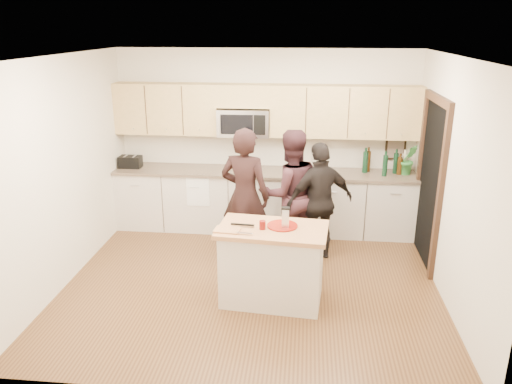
# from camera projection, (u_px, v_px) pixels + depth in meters

# --- Properties ---
(floor) EXTENTS (4.50, 4.50, 0.00)m
(floor) POSITION_uv_depth(u_px,v_px,m) (252.00, 281.00, 6.18)
(floor) COLOR brown
(floor) RESTS_ON ground
(room_shell) EXTENTS (4.52, 4.02, 2.71)m
(room_shell) POSITION_uv_depth(u_px,v_px,m) (251.00, 145.00, 5.62)
(room_shell) COLOR beige
(room_shell) RESTS_ON ground
(back_cabinetry) EXTENTS (4.50, 0.66, 0.94)m
(back_cabinetry) POSITION_uv_depth(u_px,v_px,m) (264.00, 200.00, 7.62)
(back_cabinetry) COLOR beige
(back_cabinetry) RESTS_ON ground
(upper_cabinetry) EXTENTS (4.50, 0.33, 0.75)m
(upper_cabinetry) POSITION_uv_depth(u_px,v_px,m) (267.00, 109.00, 7.31)
(upper_cabinetry) COLOR tan
(upper_cabinetry) RESTS_ON ground
(microwave) EXTENTS (0.76, 0.41, 0.40)m
(microwave) POSITION_uv_depth(u_px,v_px,m) (244.00, 122.00, 7.37)
(microwave) COLOR silver
(microwave) RESTS_ON ground
(doorway) EXTENTS (0.06, 1.25, 2.20)m
(doorway) POSITION_uv_depth(u_px,v_px,m) (430.00, 177.00, 6.44)
(doorway) COLOR black
(doorway) RESTS_ON ground
(framed_picture) EXTENTS (0.30, 0.03, 0.38)m
(framed_picture) POSITION_uv_depth(u_px,v_px,m) (396.00, 147.00, 7.45)
(framed_picture) COLOR black
(framed_picture) RESTS_ON ground
(dish_towel) EXTENTS (0.34, 0.60, 0.48)m
(dish_towel) POSITION_uv_depth(u_px,v_px,m) (199.00, 181.00, 7.43)
(dish_towel) COLOR white
(dish_towel) RESTS_ON ground
(island) EXTENTS (1.26, 0.81, 0.90)m
(island) POSITION_uv_depth(u_px,v_px,m) (272.00, 264.00, 5.63)
(island) COLOR beige
(island) RESTS_ON ground
(red_plate) EXTENTS (0.34, 0.34, 0.02)m
(red_plate) POSITION_uv_depth(u_px,v_px,m) (282.00, 226.00, 5.52)
(red_plate) COLOR maroon
(red_plate) RESTS_ON island
(box_grater) EXTENTS (0.09, 0.07, 0.23)m
(box_grater) POSITION_uv_depth(u_px,v_px,m) (285.00, 217.00, 5.43)
(box_grater) COLOR silver
(box_grater) RESTS_ON red_plate
(drink_glass) EXTENTS (0.07, 0.07, 0.10)m
(drink_glass) POSITION_uv_depth(u_px,v_px,m) (262.00, 225.00, 5.44)
(drink_glass) COLOR #650E0B
(drink_glass) RESTS_ON island
(cutting_board) EXTENTS (0.29, 0.22, 0.02)m
(cutting_board) POSITION_uv_depth(u_px,v_px,m) (227.00, 230.00, 5.41)
(cutting_board) COLOR #B27A4A
(cutting_board) RESTS_ON island
(tongs) EXTENTS (0.27, 0.05, 0.02)m
(tongs) POSITION_uv_depth(u_px,v_px,m) (243.00, 225.00, 5.51)
(tongs) COLOR black
(tongs) RESTS_ON cutting_board
(knife) EXTENTS (0.17, 0.04, 0.01)m
(knife) POSITION_uv_depth(u_px,v_px,m) (245.00, 233.00, 5.30)
(knife) COLOR silver
(knife) RESTS_ON cutting_board
(toaster) EXTENTS (0.33, 0.20, 0.18)m
(toaster) POSITION_uv_depth(u_px,v_px,m) (130.00, 162.00, 7.62)
(toaster) COLOR black
(toaster) RESTS_ON back_cabinetry
(bottle_cluster) EXTENTS (0.65, 0.29, 0.37)m
(bottle_cluster) POSITION_uv_depth(u_px,v_px,m) (387.00, 162.00, 7.29)
(bottle_cluster) COLOR black
(bottle_cluster) RESTS_ON back_cabinetry
(orchid) EXTENTS (0.28, 0.24, 0.45)m
(orchid) POSITION_uv_depth(u_px,v_px,m) (408.00, 160.00, 7.22)
(orchid) COLOR #327E37
(orchid) RESTS_ON back_cabinetry
(woman_left) EXTENTS (0.75, 0.58, 1.81)m
(woman_left) POSITION_uv_depth(u_px,v_px,m) (245.00, 196.00, 6.48)
(woman_left) COLOR black
(woman_left) RESTS_ON ground
(woman_center) EXTENTS (1.03, 0.92, 1.75)m
(woman_center) POSITION_uv_depth(u_px,v_px,m) (290.00, 194.00, 6.67)
(woman_center) COLOR #30181C
(woman_center) RESTS_ON ground
(woman_right) EXTENTS (1.01, 0.75, 1.60)m
(woman_right) POSITION_uv_depth(u_px,v_px,m) (320.00, 202.00, 6.58)
(woman_right) COLOR black
(woman_right) RESTS_ON ground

